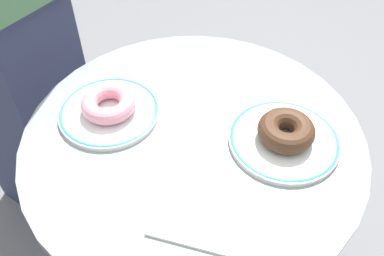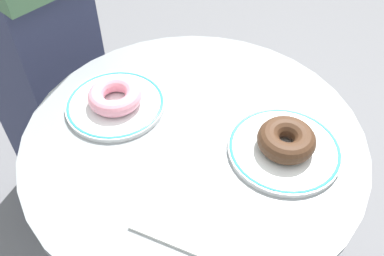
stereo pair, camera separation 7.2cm
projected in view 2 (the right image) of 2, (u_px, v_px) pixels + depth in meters
name	position (u px, v px, depth m)	size (l,w,h in m)	color
cafe_table	(193.00, 208.00, 1.00)	(0.67, 0.67, 0.73)	gray
plate_left	(115.00, 104.00, 0.87)	(0.20, 0.20, 0.01)	white
plate_right	(284.00, 149.00, 0.78)	(0.21, 0.21, 0.01)	white
donut_pink_frosted	(115.00, 96.00, 0.85)	(0.11, 0.11, 0.03)	pink
donut_chocolate	(286.00, 140.00, 0.76)	(0.11, 0.11, 0.04)	#422819
paper_napkin	(184.00, 208.00, 0.70)	(0.13, 0.14, 0.01)	white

